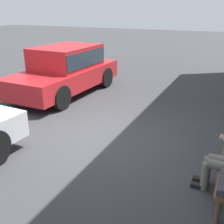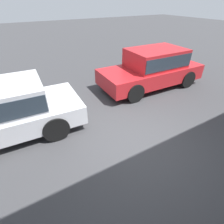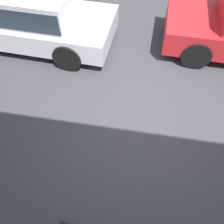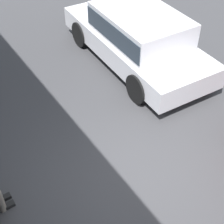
{
  "view_description": "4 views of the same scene",
  "coord_description": "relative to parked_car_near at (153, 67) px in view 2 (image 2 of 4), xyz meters",
  "views": [
    {
      "loc": [
        4.86,
        2.6,
        2.72
      ],
      "look_at": [
        0.55,
        0.61,
        0.92
      ],
      "focal_mm": 45.0,
      "sensor_mm": 36.0,
      "label": 1
    },
    {
      "loc": [
        2.26,
        2.6,
        3.19
      ],
      "look_at": [
        0.68,
        -0.11,
        1.12
      ],
      "focal_mm": 28.0,
      "sensor_mm": 36.0,
      "label": 2
    },
    {
      "loc": [
        0.05,
        2.6,
        3.75
      ],
      "look_at": [
        0.39,
        0.54,
        0.83
      ],
      "focal_mm": 35.0,
      "sensor_mm": 36.0,
      "label": 3
    },
    {
      "loc": [
        -2.94,
        2.6,
        5.01
      ],
      "look_at": [
        0.65,
        0.22,
        1.15
      ],
      "focal_mm": 55.0,
      "sensor_mm": 36.0,
      "label": 4
    }
  ],
  "objects": [
    {
      "name": "parked_car_near",
      "position": [
        0.0,
        0.0,
        0.0
      ],
      "size": [
        4.29,
        1.94,
        1.53
      ],
      "color": "red",
      "rests_on": "ground_plane"
    },
    {
      "name": "ground_plane",
      "position": [
        2.66,
        2.52,
        -0.83
      ],
      "size": [
        60.0,
        60.0,
        0.0
      ],
      "primitive_type": "plane",
      "color": "#38383A"
    }
  ]
}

